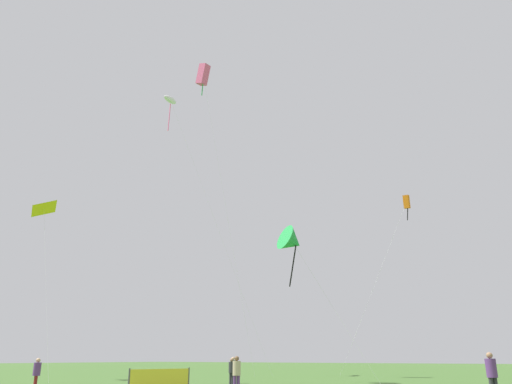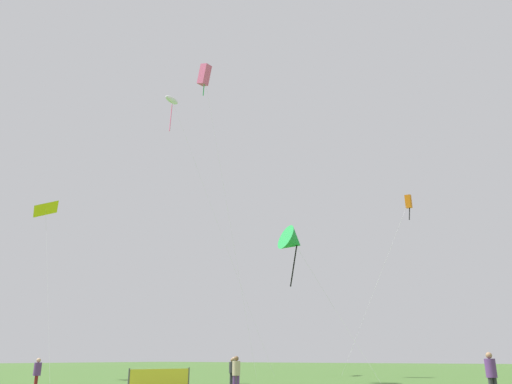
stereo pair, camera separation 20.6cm
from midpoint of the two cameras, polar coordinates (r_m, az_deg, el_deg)
The scene contains 11 objects.
person_standing_0 at distance 25.48m, azimuth -2.49°, elevation -19.96°, with size 0.39×0.39×1.74m.
person_standing_1 at distance 23.06m, azimuth 25.23°, elevation -18.29°, with size 0.42×0.42×1.87m.
person_standing_2 at distance 35.82m, azimuth -2.84°, elevation -19.55°, with size 0.38×0.38×1.71m.
person_standing_3 at distance 31.65m, azimuth -3.02°, elevation -19.77°, with size 0.36×0.36×1.63m.
person_standing_4 at distance 28.90m, azimuth -24.09°, elevation -18.41°, with size 0.36×0.36×1.64m.
kite_flying_1 at distance 55.76m, azimuth -6.20°, elevation 13.22°, with size 5.49×3.68×32.15m.
kite_flying_2 at distance 47.32m, azimuth -23.30°, elevation -1.79°, with size 7.96×3.05×14.54m.
kite_flying_3 at distance 55.27m, azimuth 16.79°, elevation -1.18°, with size 6.51×6.04×18.20m.
kite_flying_5 at distance 37.82m, azimuth 4.03°, elevation -5.70°, with size 7.16×2.79×11.22m.
kite_flying_6 at distance 59.69m, azimuth -9.91°, elevation 10.32°, with size 11.31×7.13×31.02m.
event_banner at distance 26.89m, azimuth -11.20°, elevation -20.37°, with size 0.98×3.35×1.17m.
Camera 1 is at (13.37, -16.13, 1.67)m, focal length 34.82 mm.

